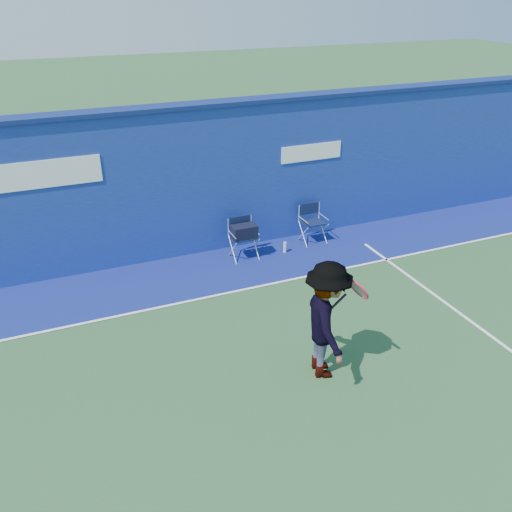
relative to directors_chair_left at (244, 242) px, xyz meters
name	(u,v)px	position (x,y,z in m)	size (l,w,h in m)	color
ground	(238,427)	(-1.83, -4.45, -0.35)	(80.00, 80.00, 0.00)	#2A502B
stadium_wall	(142,187)	(-1.83, 0.75, 1.20)	(24.00, 0.50, 3.08)	navy
out_of_bounds_strip	(162,281)	(-1.83, -0.35, -0.35)	(24.00, 1.80, 0.01)	navy
court_lines	(223,397)	(-1.83, -3.85, -0.34)	(24.00, 12.00, 0.01)	white
directors_chair_left	(244,242)	(0.00, 0.00, 0.00)	(0.51, 0.45, 0.85)	silver
directors_chair_right	(313,230)	(1.68, 0.15, -0.09)	(0.50, 0.45, 0.83)	silver
water_bottle	(285,247)	(0.89, -0.12, -0.24)	(0.07, 0.07, 0.23)	silver
tennis_player	(327,320)	(-0.27, -3.88, 0.55)	(1.00, 1.28, 1.80)	#EA4738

